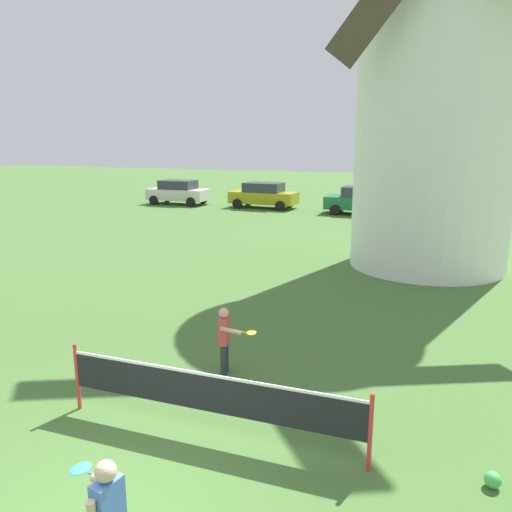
# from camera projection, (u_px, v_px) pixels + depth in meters

# --- Properties ---
(windmill) EXTENTS (7.42, 5.78, 13.50)m
(windmill) POSITION_uv_depth(u_px,v_px,m) (442.00, 49.00, 15.57)
(windmill) COLOR white
(windmill) RESTS_ON ground_plane
(tennis_net) EXTENTS (4.63, 0.06, 1.10)m
(tennis_net) POSITION_uv_depth(u_px,v_px,m) (208.00, 393.00, 7.19)
(tennis_net) COLOR red
(tennis_net) RESTS_ON ground_plane
(player_far) EXTENTS (0.76, 0.44, 1.26)m
(player_far) POSITION_uv_depth(u_px,v_px,m) (225.00, 337.00, 9.16)
(player_far) COLOR #333338
(player_far) RESTS_ON ground_plane
(stray_ball) EXTENTS (0.21, 0.21, 0.21)m
(stray_ball) POSITION_uv_depth(u_px,v_px,m) (493.00, 480.00, 6.25)
(stray_ball) COLOR #4CB259
(stray_ball) RESTS_ON ground_plane
(parked_car_cream) EXTENTS (3.96, 1.91, 1.56)m
(parked_car_cream) POSITION_uv_depth(u_px,v_px,m) (178.00, 192.00, 32.86)
(parked_car_cream) COLOR silver
(parked_car_cream) RESTS_ON ground_plane
(parked_car_mustard) EXTENTS (4.17, 2.03, 1.56)m
(parked_car_mustard) POSITION_uv_depth(u_px,v_px,m) (264.00, 195.00, 31.08)
(parked_car_mustard) COLOR #999919
(parked_car_mustard) RESTS_ON ground_plane
(parked_car_green) EXTENTS (4.37, 1.93, 1.56)m
(parked_car_green) POSITION_uv_depth(u_px,v_px,m) (364.00, 200.00, 28.45)
(parked_car_green) COLOR #1E6638
(parked_car_green) RESTS_ON ground_plane
(parked_car_red) EXTENTS (4.19, 2.11, 1.56)m
(parked_car_red) POSITION_uv_depth(u_px,v_px,m) (475.00, 204.00, 26.97)
(parked_car_red) COLOR red
(parked_car_red) RESTS_ON ground_plane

